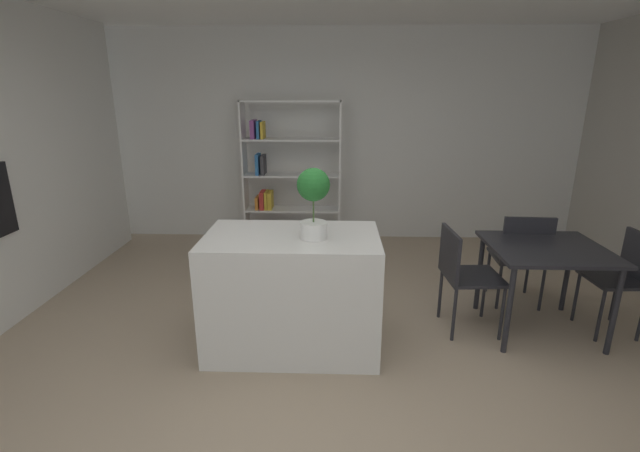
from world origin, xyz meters
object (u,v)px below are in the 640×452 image
Objects in this scene: dining_table at (546,257)px; open_bookshelf at (283,181)px; kitchen_island at (293,291)px; dining_chair_window_side at (625,273)px; potted_plant_on_island at (313,197)px; dining_chair_island_side at (462,270)px; dining_chair_far at (522,252)px.

open_bookshelf is at bearing 138.12° from dining_table.
dining_chair_window_side is at bearing 6.42° from kitchen_island.
potted_plant_on_island is at bearing -169.08° from dining_table.
dining_chair_island_side reaches higher than dining_table.
open_bookshelf reaches higher than kitchen_island.
potted_plant_on_island reaches higher than dining_chair_far.
dining_table is at bearing -41.88° from open_bookshelf.
potted_plant_on_island is 2.67m from dining_chair_window_side.
open_bookshelf is at bearing 101.65° from potted_plant_on_island.
dining_chair_island_side is at bearing 16.41° from potted_plant_on_island.
dining_chair_window_side is (0.66, 0.00, -0.13)m from dining_table.
kitchen_island is 2.54× the size of potted_plant_on_island.
dining_chair_window_side is (3.07, -2.16, -0.32)m from open_bookshelf.
open_bookshelf reaches higher than dining_chair_island_side.
open_bookshelf is at bearing 35.29° from dining_chair_island_side.
potted_plant_on_island is (0.17, -0.06, 0.77)m from kitchen_island.
dining_table is at bearing 10.92° from potted_plant_on_island.
dining_chair_island_side is at bearing -179.51° from dining_table.
dining_chair_island_side is at bearing 12.04° from kitchen_island.
kitchen_island reaches higher than dining_chair_island_side.
potted_plant_on_island reaches higher than dining_table.
kitchen_island is 2.52m from open_bookshelf.
potted_plant_on_island is 0.57× the size of dining_table.
dining_chair_far is at bearing -126.35° from dining_chair_window_side.
dining_chair_island_side is (1.74, -2.17, -0.30)m from open_bookshelf.
open_bookshelf is 2.05× the size of dining_chair_far.
dining_chair_island_side is (1.22, 0.36, -0.69)m from potted_plant_on_island.
dining_chair_far reaches higher than dining_table.
dining_chair_window_side is 1.33m from dining_chair_island_side.
open_bookshelf is 2.03× the size of dining_table.
dining_chair_far is 1.04× the size of dining_chair_window_side.
dining_chair_island_side is (-0.67, -0.01, -0.12)m from dining_table.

